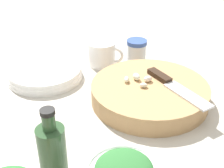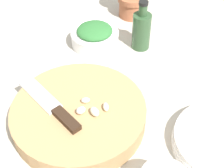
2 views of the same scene
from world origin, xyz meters
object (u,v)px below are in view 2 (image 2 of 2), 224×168
oil_bottle (141,30)px  herb_bowl (95,36)px  garlic_cloves (92,109)px  cutting_board (79,114)px  plate_stack (224,142)px  chef_knife (52,106)px

oil_bottle → herb_bowl: bearing=-126.3°
garlic_cloves → oil_bottle: 0.31m
herb_bowl → oil_bottle: 0.13m
cutting_board → plate_stack: 0.30m
cutting_board → plate_stack: bearing=46.4°
chef_knife → herb_bowl: 0.30m
garlic_cloves → cutting_board: bearing=-140.5°
chef_knife → oil_bottle: bearing=11.0°
cutting_board → oil_bottle: bearing=120.1°
chef_knife → garlic_cloves: garlic_cloves is taller
cutting_board → herb_bowl: (-0.23, 0.17, 0.01)m
cutting_board → herb_bowl: bearing=144.4°
garlic_cloves → plate_stack: (0.19, 0.20, -0.04)m
chef_knife → plate_stack: size_ratio=0.97×
chef_knife → plate_stack: bearing=-52.7°
chef_knife → oil_bottle: 0.34m
plate_stack → garlic_cloves: bearing=-132.8°
herb_bowl → plate_stack: size_ratio=0.65×
garlic_cloves → oil_bottle: bearing=125.8°
cutting_board → herb_bowl: herb_bowl is taller
garlic_cloves → oil_bottle: size_ratio=0.50×
cutting_board → chef_knife: 0.06m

